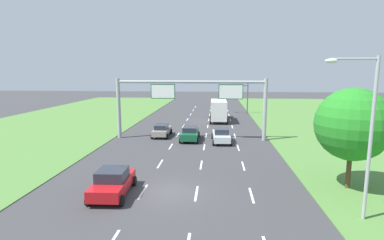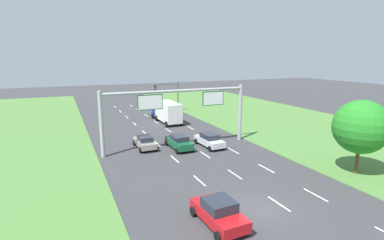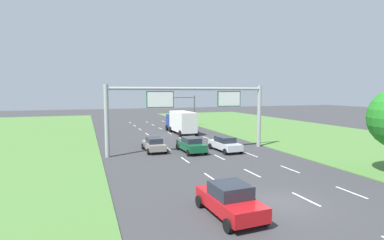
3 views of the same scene
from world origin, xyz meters
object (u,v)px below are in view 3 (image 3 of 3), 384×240
Objects in this scene: car_near_red at (154,144)px; traffic_light_mast at (184,105)px; car_mid_lane at (225,144)px; box_truck at (181,122)px; sign_gantry at (191,105)px; car_lead_silver at (191,145)px; car_far_ahead at (230,200)px.

traffic_light_mast reaches higher than car_near_red.
car_mid_lane is 14.72m from box_truck.
car_near_red is at bearing 161.83° from sign_gantry.
car_lead_silver is at bearing -107.48° from sign_gantry.
car_mid_lane is (7.12, -2.41, 0.04)m from car_near_red.
box_truck reaches higher than car_near_red.
box_truck reaches higher than car_far_ahead.
car_mid_lane is 0.81× the size of traffic_light_mast.
traffic_light_mast is (6.81, 22.94, 3.06)m from car_lead_silver.
car_near_red is at bearing -120.08° from box_truck.
car_far_ahead is 17.17m from sign_gantry.
car_far_ahead is (-3.50, -15.78, 0.03)m from car_lead_silver.
box_truck is (6.82, 29.78, 0.96)m from car_far_ahead.
car_near_red is 17.51m from car_far_ahead.
sign_gantry reaches higher than car_lead_silver.
car_mid_lane is 1.04× the size of car_far_ahead.
car_far_ahead is at bearing -104.91° from traffic_light_mast.
car_far_ahead reaches higher than car_lead_silver.
car_near_red is 0.93× the size of car_lead_silver.
car_lead_silver is at bearing 75.03° from car_far_ahead.
sign_gantry is (-3.16, -13.49, 3.08)m from box_truck.
box_truck is (-0.23, 14.68, 0.99)m from car_mid_lane.
car_near_red is 0.92× the size of car_mid_lane.
traffic_light_mast is at bearing 72.54° from car_lead_silver.
car_mid_lane is 16.66m from car_far_ahead.
car_near_red is 23.82m from traffic_light_mast.
box_truck is (3.32, 14.00, 0.99)m from car_lead_silver.
car_near_red is at bearing 87.77° from car_far_ahead.
sign_gantry is at bearing -106.51° from traffic_light_mast.
car_lead_silver is at bearing 166.25° from car_mid_lane.
car_mid_lane is 24.05m from traffic_light_mast.
car_far_ahead is at bearing -102.67° from sign_gantry.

